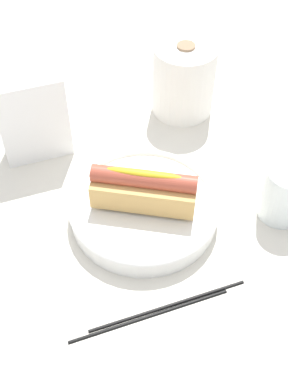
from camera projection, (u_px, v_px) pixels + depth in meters
The scene contains 8 objects.
ground_plane at pixel (154, 211), 0.77m from camera, with size 2.40×2.40×0.00m, color silver.
serving_bowl at pixel (144, 208), 0.75m from camera, with size 0.23×0.23×0.04m.
hotdog_front at pixel (144, 188), 0.72m from camera, with size 0.16×0.09×0.06m.
water_glass at pixel (284, 196), 0.74m from camera, with size 0.07×0.07×0.09m.
paper_towel_roll at pixel (184, 79), 0.89m from camera, with size 0.11×0.11×0.13m.
napkin_box at pixel (33, 119), 0.80m from camera, with size 0.11×0.04×0.15m, color white.
chopstick_near at pixel (171, 305), 0.66m from camera, with size 0.01×0.01×0.22m, color black.
chopstick_far at pixel (150, 315), 0.65m from camera, with size 0.01×0.01×0.22m, color black.
Camera 1 is at (-0.07, -0.48, 0.60)m, focal length 47.02 mm.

